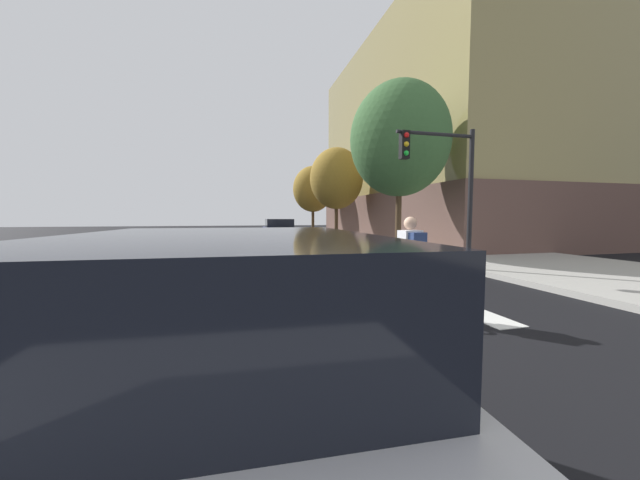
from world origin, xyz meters
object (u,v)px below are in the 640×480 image
Objects in this scene: manhole_cover at (389,413)px; street_tree_far at (313,189)px; sedan_near at (226,358)px; street_tree_near at (400,139)px; cyclist at (408,266)px; sedan_mid at (279,231)px; fire_hydrant at (421,244)px; traffic_light_near at (446,176)px; street_tree_mid at (336,179)px.

manhole_cover is 0.11× the size of street_tree_far.
street_tree_near is (6.56, 10.29, 4.00)m from sedan_near.
street_tree_far is (-0.13, 14.98, -0.79)m from street_tree_near.
street_tree_near reaches higher than manhole_cover.
manhole_cover is at bearing -122.07° from cyclist.
sedan_mid is 2.68× the size of cyclist.
traffic_light_near is at bearing -113.53° from fire_hydrant.
street_tree_near is at bearing 63.54° from cyclist.
fire_hydrant is at bearing -57.74° from sedan_mid.
fire_hydrant is at bearing 66.47° from traffic_light_near.
manhole_cover is 0.10× the size of street_tree_mid.
sedan_near is 0.78× the size of street_tree_far.
sedan_near is 20.41m from street_tree_mid.
street_tree_near is (0.66, 4.05, 1.95)m from traffic_light_near.
sedan_mid is at bearing 114.67° from street_tree_near.
sedan_mid is 5.18m from street_tree_mid.
street_tree_near is 1.19× the size of street_tree_far.
sedan_near is 1.03× the size of sedan_mid.
cyclist is (0.24, -15.72, 0.04)m from sedan_mid.
manhole_cover is at bearing -128.30° from traffic_light_near.
cyclist reaches higher than manhole_cover.
cyclist reaches higher than sedan_near.
fire_hydrant is (7.81, 10.61, -0.29)m from sedan_near.
sedan_mid is 5.82× the size of fire_hydrant.
traffic_light_near is (5.90, 6.24, 2.04)m from sedan_near.
street_tree_mid is at bearing -88.61° from street_tree_far.
fire_hydrant is 15.13m from street_tree_far.
fire_hydrant reaches higher than manhole_cover.
street_tree_far is at bearing 95.38° from fire_hydrant.
manhole_cover is at bearing -122.51° from fire_hydrant.
sedan_near is 6.00× the size of fire_hydrant.
manhole_cover is at bearing -101.61° from street_tree_far.
cyclist is at bearing 57.93° from manhole_cover.
sedan_near is 18.91m from sedan_mid.
cyclist is 0.27× the size of street_tree_mid.
street_tree_near is at bearing 62.02° from manhole_cover.
traffic_light_near is 0.67× the size of street_tree_mid.
traffic_light_near reaches higher than manhole_cover.
street_tree_far reaches higher than sedan_near.
sedan_near is 26.27m from street_tree_far.
sedan_mid is 0.73× the size of street_tree_mid.
cyclist is 2.17× the size of fire_hydrant.
sedan_near is at bearing -133.42° from traffic_light_near.
street_tree_mid reaches higher than cyclist.
sedan_near is at bearing -161.66° from manhole_cover.
sedan_mid is at bearing 104.44° from traffic_light_near.
sedan_mid is (2.69, 18.72, -0.02)m from sedan_near.
traffic_light_near is at bearing 46.58° from sedan_near.
sedan_mid is 9.59m from fire_hydrant.
street_tree_near is (3.63, 7.29, 3.97)m from cyclist.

